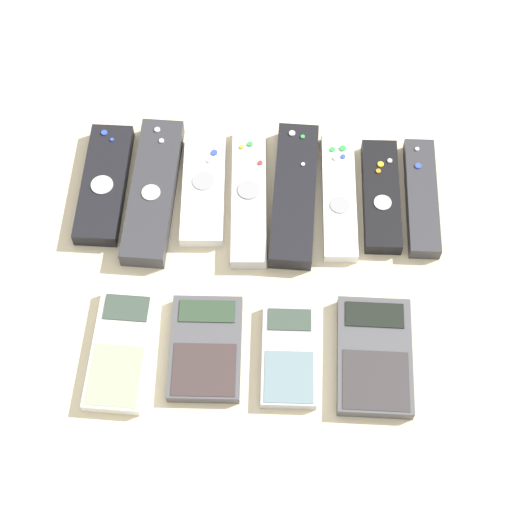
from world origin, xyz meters
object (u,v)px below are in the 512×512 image
at_px(remote_4, 294,194).
at_px(remote_7, 422,197).
at_px(calculator_0, 121,350).
at_px(remote_1, 153,191).
at_px(remote_2, 204,189).
at_px(remote_6, 381,196).
at_px(calculator_1, 206,348).
at_px(calculator_2, 289,355).
at_px(remote_3, 249,195).
at_px(calculator_3, 374,356).
at_px(remote_0, 104,184).
at_px(remote_5, 339,196).

bearing_deg(remote_4, remote_7, 3.23).
bearing_deg(remote_4, calculator_0, -129.68).
bearing_deg(remote_1, remote_2, 8.88).
bearing_deg(remote_2, remote_7, -2.25).
xyz_separation_m(remote_1, remote_6, (0.31, 0.01, -0.00)).
relative_size(calculator_1, calculator_2, 1.04).
distance_m(remote_3, calculator_0, 0.27).
distance_m(remote_7, calculator_3, 0.24).
distance_m(remote_4, calculator_0, 0.31).
relative_size(remote_7, calculator_0, 1.12).
bearing_deg(calculator_0, remote_3, 59.82).
bearing_deg(remote_1, remote_0, 173.90).
bearing_deg(remote_3, remote_5, 0.29).
bearing_deg(remote_0, calculator_1, -55.59).
bearing_deg(remote_6, remote_4, -178.86).
bearing_deg(calculator_3, calculator_0, -178.61).
relative_size(calculator_0, calculator_1, 1.16).
height_order(remote_3, remote_4, remote_4).
xyz_separation_m(remote_0, remote_5, (0.32, -0.00, -0.00)).
height_order(remote_7, calculator_2, remote_7).
distance_m(remote_7, calculator_2, 0.29).
height_order(calculator_0, calculator_3, calculator_3).
height_order(remote_0, remote_4, remote_4).
bearing_deg(calculator_2, calculator_1, 176.28).
xyz_separation_m(remote_5, remote_6, (0.06, 0.00, 0.00)).
bearing_deg(remote_3, remote_7, -0.86).
distance_m(remote_4, remote_6, 0.12).
bearing_deg(calculator_0, remote_5, 43.62).
height_order(remote_2, calculator_3, remote_2).
height_order(remote_6, calculator_2, remote_6).
relative_size(remote_0, remote_1, 0.83).
bearing_deg(calculator_3, remote_5, 100.76).
height_order(remote_5, calculator_2, remote_5).
distance_m(remote_2, remote_3, 0.06).
distance_m(remote_2, calculator_0, 0.25).
relative_size(remote_0, calculator_3, 1.22).
xyz_separation_m(remote_3, remote_7, (0.23, 0.01, 0.00)).
relative_size(remote_2, remote_6, 1.01).
bearing_deg(remote_3, remote_4, -0.01).
xyz_separation_m(remote_0, remote_7, (0.43, -0.00, -0.00)).
height_order(remote_3, calculator_2, remote_3).
height_order(remote_3, calculator_0, remote_3).
relative_size(remote_3, calculator_0, 1.37).
relative_size(remote_5, calculator_0, 1.25).
bearing_deg(remote_6, calculator_0, -144.52).
distance_m(remote_2, calculator_3, 0.32).
bearing_deg(remote_0, calculator_3, -32.23).
relative_size(remote_0, remote_4, 0.84).
xyz_separation_m(remote_3, remote_5, (0.12, 0.01, -0.00)).
bearing_deg(calculator_0, calculator_3, 3.11).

